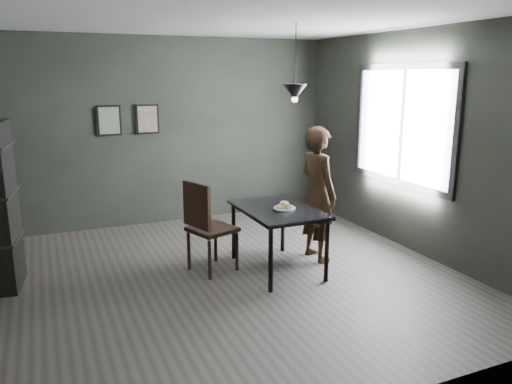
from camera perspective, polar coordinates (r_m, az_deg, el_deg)
name	(u,v)px	position (r m, az deg, el deg)	size (l,w,h in m)	color
ground	(230,277)	(5.75, -3.04, -9.68)	(5.00, 5.00, 0.00)	#332E2C
back_wall	(171,131)	(7.74, -9.72, 6.84)	(5.00, 0.10, 2.80)	black
ceiling	(226,18)	(5.33, -3.43, 19.26)	(5.00, 5.00, 0.02)	silver
window_assembly	(402,126)	(6.76, 16.34, 7.30)	(0.04, 1.96, 1.56)	white
cafe_table	(278,214)	(5.75, 2.48, -2.58)	(0.80, 1.20, 0.75)	black
white_plate	(284,209)	(5.68, 3.27, -1.92)	(0.23, 0.23, 0.01)	white
donut_pile	(284,206)	(5.67, 3.27, -1.56)	(0.19, 0.15, 0.08)	beige
woman	(318,194)	(6.12, 7.07, -0.21)	(0.60, 0.40, 1.65)	black
wood_chair	(205,221)	(5.71, -5.80, -3.36)	(0.59, 0.59, 1.08)	black
pendant_lamp	(295,92)	(5.74, 4.47, 11.33)	(0.28, 0.28, 0.86)	black
framed_print_left	(109,120)	(7.53, -16.44, 7.85)	(0.34, 0.04, 0.44)	black
framed_print_right	(147,119)	(7.61, -12.30, 8.14)	(0.34, 0.04, 0.44)	black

